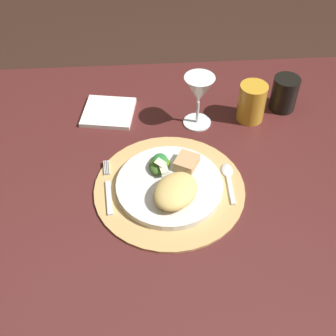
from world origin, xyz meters
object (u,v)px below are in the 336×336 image
at_px(fork, 108,189).
at_px(napkin, 109,112).
at_px(spoon, 228,176).
at_px(dining_table, 161,194).
at_px(wine_glass, 199,92).
at_px(dark_tumbler, 284,94).
at_px(amber_tumbler, 252,102).
at_px(dinner_plate, 169,185).

distance_m(fork, napkin, 0.28).
bearing_deg(spoon, dining_table, 168.12).
relative_size(dining_table, fork, 8.89).
height_order(wine_glass, dark_tumbler, wine_glass).
bearing_deg(amber_tumbler, napkin, 173.56).
bearing_deg(fork, dinner_plate, -1.07).
bearing_deg(dark_tumbler, amber_tumbler, -158.79).
relative_size(wine_glass, amber_tumbler, 1.38).
relative_size(dinner_plate, wine_glass, 1.69).
bearing_deg(dinner_plate, napkin, 117.30).
xyz_separation_m(fork, amber_tumbler, (0.38, 0.24, 0.04)).
bearing_deg(wine_glass, fork, -135.32).
bearing_deg(dark_tumbler, dining_table, -147.75).
bearing_deg(fork, amber_tumbler, 32.51).
relative_size(dinner_plate, fork, 1.48).
xyz_separation_m(dining_table, dinner_plate, (0.02, -0.06, 0.10)).
xyz_separation_m(fork, napkin, (-0.01, 0.28, -0.00)).
xyz_separation_m(dining_table, dark_tumbler, (0.35, 0.22, 0.13)).
xyz_separation_m(dinner_plate, amber_tumbler, (0.24, 0.24, 0.04)).
bearing_deg(dining_table, dark_tumbler, 32.25).
bearing_deg(dinner_plate, fork, 178.93).
height_order(fork, spoon, spoon).
relative_size(dinner_plate, spoon, 1.94).
distance_m(dining_table, dinner_plate, 0.12).
distance_m(dining_table, spoon, 0.19).
distance_m(fork, spoon, 0.28).
bearing_deg(amber_tumbler, wine_glass, -175.79).
distance_m(dinner_plate, napkin, 0.32).
bearing_deg(spoon, dark_tumbler, 53.02).
height_order(napkin, dark_tumbler, dark_tumbler).
height_order(dinner_plate, fork, dinner_plate).
bearing_deg(amber_tumbler, dark_tumbler, 21.21).
distance_m(napkin, amber_tumbler, 0.39).
xyz_separation_m(fork, dark_tumbler, (0.48, 0.28, 0.04)).
xyz_separation_m(spoon, wine_glass, (-0.05, 0.21, 0.10)).
bearing_deg(dinner_plate, wine_glass, 68.59).
bearing_deg(wine_glass, amber_tumbler, 4.21).
relative_size(dining_table, wine_glass, 10.19).
height_order(spoon, wine_glass, wine_glass).
bearing_deg(dark_tumbler, napkin, 179.40).
relative_size(napkin, wine_glass, 0.93).
xyz_separation_m(spoon, dark_tumbler, (0.19, 0.26, 0.04)).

